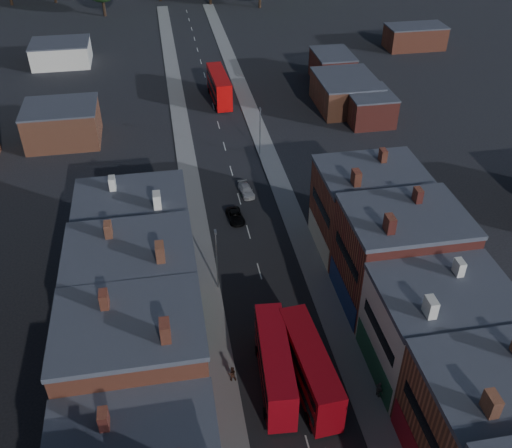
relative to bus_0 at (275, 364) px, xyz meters
name	(u,v)px	position (x,y,z in m)	size (l,w,h in m)	color
pavement_west	(192,195)	(-4.96, 34.44, -2.63)	(3.00, 200.00, 0.12)	gray
pavement_east	(281,187)	(8.04, 34.44, -2.63)	(3.00, 200.00, 0.12)	gray
lamp_post_2	(217,256)	(-3.66, 14.44, 2.02)	(0.25, 0.70, 8.12)	slate
lamp_post_3	(260,129)	(6.74, 44.44, 2.02)	(0.25, 0.70, 8.12)	slate
bus_0	(275,364)	(0.00, 0.00, 0.00)	(3.57, 11.71, 4.98)	#B40A16
bus_1	(310,367)	(3.11, -0.91, 0.03)	(3.57, 11.83, 5.04)	#A50912
bus_2	(219,86)	(3.04, 66.78, 0.21)	(3.55, 12.56, 5.38)	#BF0808
car_2	(235,216)	(0.29, 27.51, -2.10)	(1.96, 4.24, 1.18)	black
car_3	(246,190)	(2.74, 33.60, -2.08)	(1.69, 4.16, 1.21)	silver
ped_1	(232,374)	(-3.94, 1.02, -1.73)	(0.82, 0.45, 1.68)	#381F16
ped_3	(379,389)	(9.24, -3.24, -1.66)	(1.06, 0.48, 1.81)	#635B54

